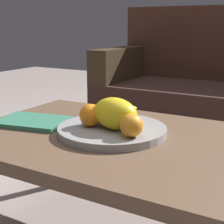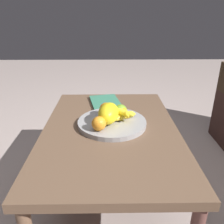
# 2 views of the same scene
# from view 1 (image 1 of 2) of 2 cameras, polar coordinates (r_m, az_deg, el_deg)

# --- Properties ---
(coffee_table) EXTENTS (1.04, 0.70, 0.42)m
(coffee_table) POSITION_cam_1_polar(r_m,az_deg,el_deg) (1.14, 1.12, -6.07)
(coffee_table) COLOR brown
(coffee_table) RESTS_ON ground_plane
(fruit_bowl) EXTENTS (0.36, 0.36, 0.03)m
(fruit_bowl) POSITION_cam_1_polar(r_m,az_deg,el_deg) (1.15, 0.00, -3.03)
(fruit_bowl) COLOR #969597
(fruit_bowl) RESTS_ON coffee_table
(melon_large_front) EXTENTS (0.18, 0.14, 0.10)m
(melon_large_front) POSITION_cam_1_polar(r_m,az_deg,el_deg) (1.10, 0.49, -0.25)
(melon_large_front) COLOR yellow
(melon_large_front) RESTS_ON fruit_bowl
(orange_front) EXTENTS (0.08, 0.08, 0.08)m
(orange_front) POSITION_cam_1_polar(r_m,az_deg,el_deg) (1.14, -3.57, -0.53)
(orange_front) COLOR orange
(orange_front) RESTS_ON fruit_bowl
(orange_left) EXTENTS (0.07, 0.07, 0.07)m
(orange_left) POSITION_cam_1_polar(r_m,az_deg,el_deg) (1.03, 3.26, -2.27)
(orange_left) COLOR orange
(orange_left) RESTS_ON fruit_bowl
(apple_front) EXTENTS (0.07, 0.07, 0.07)m
(apple_front) POSITION_cam_1_polar(r_m,az_deg,el_deg) (1.20, -0.90, 0.10)
(apple_front) COLOR #72A22A
(apple_front) RESTS_ON fruit_bowl
(banana_bunch) EXTENTS (0.15, 0.16, 0.06)m
(banana_bunch) POSITION_cam_1_polar(r_m,az_deg,el_deg) (1.20, 0.54, -0.29)
(banana_bunch) COLOR yellow
(banana_bunch) RESTS_ON fruit_bowl
(magazine) EXTENTS (0.28, 0.23, 0.02)m
(magazine) POSITION_cam_1_polar(r_m,az_deg,el_deg) (1.30, -13.08, -1.53)
(magazine) COLOR #397D61
(magazine) RESTS_ON coffee_table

